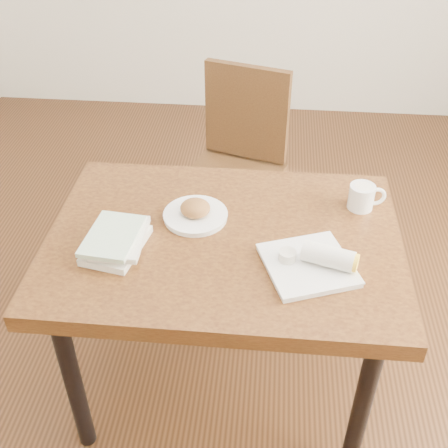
# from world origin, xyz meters

# --- Properties ---
(ground) EXTENTS (4.00, 5.00, 0.01)m
(ground) POSITION_xyz_m (0.00, 0.00, -0.01)
(ground) COLOR #472814
(ground) RESTS_ON ground
(table) EXTENTS (1.15, 0.83, 0.75)m
(table) POSITION_xyz_m (0.00, 0.00, 0.66)
(table) COLOR brown
(table) RESTS_ON ground
(chair_far) EXTENTS (0.52, 0.52, 0.95)m
(chair_far) POSITION_xyz_m (-0.01, 0.84, 0.55)
(chair_far) COLOR #462D14
(chair_far) RESTS_ON ground
(plate_scone) EXTENTS (0.22, 0.22, 0.07)m
(plate_scone) POSITION_xyz_m (-0.11, 0.09, 0.77)
(plate_scone) COLOR white
(plate_scone) RESTS_ON table
(coffee_mug) EXTENTS (0.13, 0.09, 0.09)m
(coffee_mug) POSITION_xyz_m (0.46, 0.21, 0.80)
(coffee_mug) COLOR white
(coffee_mug) RESTS_ON table
(plate_burrito) EXTENTS (0.33, 0.33, 0.09)m
(plate_burrito) POSITION_xyz_m (0.29, -0.13, 0.78)
(plate_burrito) COLOR white
(plate_burrito) RESTS_ON table
(book_stack) EXTENTS (0.20, 0.25, 0.06)m
(book_stack) POSITION_xyz_m (-0.33, -0.09, 0.78)
(book_stack) COLOR white
(book_stack) RESTS_ON table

